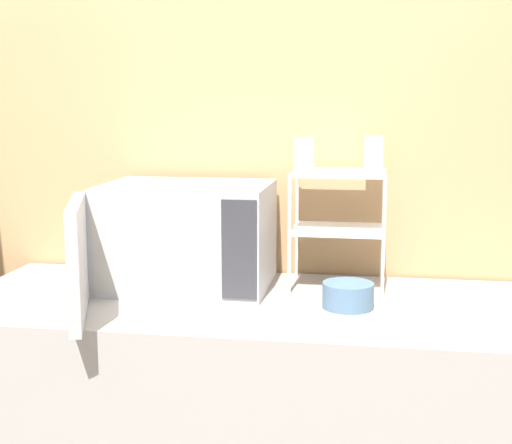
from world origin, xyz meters
TOP-DOWN VIEW (x-y plane):
  - wall_back at (0.00, 0.73)m, footprint 8.00×0.06m
  - microwave at (-0.34, 0.45)m, footprint 0.53×0.75m
  - dish_rack at (0.13, 0.54)m, footprint 0.28×0.22m
  - glass_front_left at (0.03, 0.47)m, footprint 0.06×0.06m
  - glass_back_right at (0.23, 0.61)m, footprint 0.06×0.06m
  - bowl at (0.17, 0.31)m, footprint 0.14×0.14m

SIDE VIEW (x-z plane):
  - bowl at x=0.17m, z-range 0.90..0.97m
  - microwave at x=-0.34m, z-range 0.90..1.22m
  - dish_rack at x=0.13m, z-range 0.98..1.34m
  - wall_back at x=0.00m, z-range 0.00..2.60m
  - glass_front_left at x=0.03m, z-range 1.26..1.37m
  - glass_back_right at x=0.23m, z-range 1.26..1.37m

